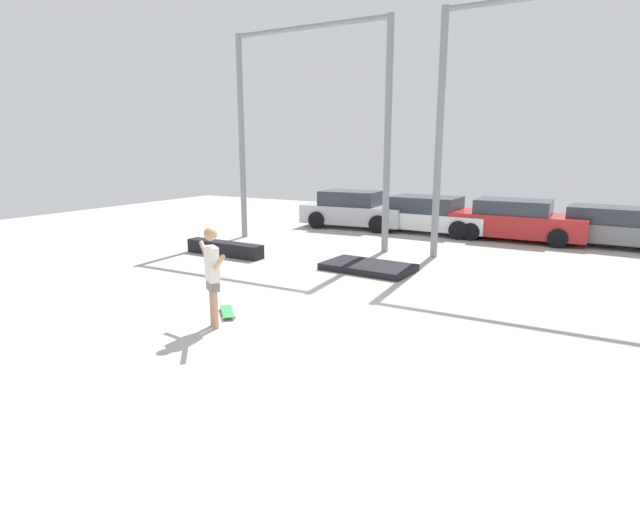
{
  "coord_description": "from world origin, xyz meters",
  "views": [
    {
      "loc": [
        4.7,
        -7.48,
        3.06
      ],
      "look_at": [
        -0.37,
        1.68,
        0.8
      ],
      "focal_mm": 28.0,
      "sensor_mm": 36.0,
      "label": 1
    }
  ],
  "objects_px": {
    "manual_pad": "(368,267)",
    "parked_car_red": "(516,220)",
    "parked_car_white": "(429,215)",
    "skateboarder": "(212,271)",
    "grind_box": "(225,249)",
    "skateboard": "(227,312)",
    "parked_car_grey": "(614,227)",
    "parked_car_silver": "(354,210)"
  },
  "relations": [
    {
      "from": "skateboard",
      "to": "parked_car_grey",
      "type": "distance_m",
      "value": 12.95
    },
    {
      "from": "skateboard",
      "to": "parked_car_silver",
      "type": "relative_size",
      "value": 0.16
    },
    {
      "from": "parked_car_white",
      "to": "manual_pad",
      "type": "bearing_deg",
      "value": -83.77
    },
    {
      "from": "manual_pad",
      "to": "parked_car_red",
      "type": "relative_size",
      "value": 0.52
    },
    {
      "from": "parked_car_silver",
      "to": "parked_car_red",
      "type": "height_order",
      "value": "parked_car_silver"
    },
    {
      "from": "skateboarder",
      "to": "manual_pad",
      "type": "relative_size",
      "value": 0.79
    },
    {
      "from": "skateboarder",
      "to": "parked_car_red",
      "type": "xyz_separation_m",
      "value": [
        3.33,
        11.62,
        -0.35
      ]
    },
    {
      "from": "parked_car_grey",
      "to": "grind_box",
      "type": "bearing_deg",
      "value": -139.89
    },
    {
      "from": "skateboard",
      "to": "parked_car_grey",
      "type": "relative_size",
      "value": 0.15
    },
    {
      "from": "skateboarder",
      "to": "manual_pad",
      "type": "distance_m",
      "value": 5.25
    },
    {
      "from": "skateboarder",
      "to": "parked_car_grey",
      "type": "distance_m",
      "value": 13.38
    },
    {
      "from": "parked_car_red",
      "to": "parked_car_silver",
      "type": "bearing_deg",
      "value": -177.12
    },
    {
      "from": "parked_car_grey",
      "to": "skateboarder",
      "type": "bearing_deg",
      "value": -112.97
    },
    {
      "from": "skateboarder",
      "to": "grind_box",
      "type": "bearing_deg",
      "value": 161.81
    },
    {
      "from": "skateboarder",
      "to": "parked_car_red",
      "type": "distance_m",
      "value": 12.09
    },
    {
      "from": "skateboarder",
      "to": "manual_pad",
      "type": "xyz_separation_m",
      "value": [
        0.69,
        5.12,
        -0.93
      ]
    },
    {
      "from": "skateboarder",
      "to": "grind_box",
      "type": "xyz_separation_m",
      "value": [
        -3.72,
        4.79,
        -0.82
      ]
    },
    {
      "from": "parked_car_silver",
      "to": "parked_car_white",
      "type": "bearing_deg",
      "value": 2.66
    },
    {
      "from": "skateboarder",
      "to": "manual_pad",
      "type": "height_order",
      "value": "skateboarder"
    },
    {
      "from": "manual_pad",
      "to": "parked_car_grey",
      "type": "height_order",
      "value": "parked_car_grey"
    },
    {
      "from": "grind_box",
      "to": "parked_car_red",
      "type": "distance_m",
      "value": 9.83
    },
    {
      "from": "parked_car_silver",
      "to": "parked_car_red",
      "type": "relative_size",
      "value": 0.96
    },
    {
      "from": "skateboard",
      "to": "manual_pad",
      "type": "relative_size",
      "value": 0.3
    },
    {
      "from": "parked_car_silver",
      "to": "parked_car_red",
      "type": "xyz_separation_m",
      "value": [
        5.99,
        0.26,
        -0.03
      ]
    },
    {
      "from": "parked_car_white",
      "to": "grind_box",
      "type": "bearing_deg",
      "value": -117.56
    },
    {
      "from": "parked_car_white",
      "to": "parked_car_red",
      "type": "height_order",
      "value": "parked_car_red"
    },
    {
      "from": "skateboard",
      "to": "parked_car_red",
      "type": "xyz_separation_m",
      "value": [
        3.56,
        10.99,
        0.6
      ]
    },
    {
      "from": "grind_box",
      "to": "parked_car_red",
      "type": "relative_size",
      "value": 0.59
    },
    {
      "from": "parked_car_silver",
      "to": "parked_car_red",
      "type": "distance_m",
      "value": 5.99
    },
    {
      "from": "skateboard",
      "to": "manual_pad",
      "type": "xyz_separation_m",
      "value": [
        0.92,
        4.5,
        0.02
      ]
    },
    {
      "from": "skateboarder",
      "to": "parked_car_white",
      "type": "height_order",
      "value": "skateboarder"
    },
    {
      "from": "skateboarder",
      "to": "grind_box",
      "type": "height_order",
      "value": "skateboarder"
    },
    {
      "from": "grind_box",
      "to": "skateboarder",
      "type": "bearing_deg",
      "value": -52.15
    },
    {
      "from": "skateboard",
      "to": "parked_car_red",
      "type": "height_order",
      "value": "parked_car_red"
    },
    {
      "from": "parked_car_red",
      "to": "parked_car_grey",
      "type": "relative_size",
      "value": 0.96
    },
    {
      "from": "parked_car_white",
      "to": "skateboard",
      "type": "bearing_deg",
      "value": -90.0
    },
    {
      "from": "parked_car_red",
      "to": "grind_box",
      "type": "bearing_deg",
      "value": -135.55
    },
    {
      "from": "skateboarder",
      "to": "skateboard",
      "type": "relative_size",
      "value": 2.6
    },
    {
      "from": "manual_pad",
      "to": "parked_car_red",
      "type": "distance_m",
      "value": 7.04
    },
    {
      "from": "grind_box",
      "to": "parked_car_silver",
      "type": "distance_m",
      "value": 6.67
    },
    {
      "from": "parked_car_red",
      "to": "skateboard",
      "type": "bearing_deg",
      "value": -107.56
    },
    {
      "from": "skateboarder",
      "to": "parked_car_grey",
      "type": "height_order",
      "value": "skateboarder"
    }
  ]
}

